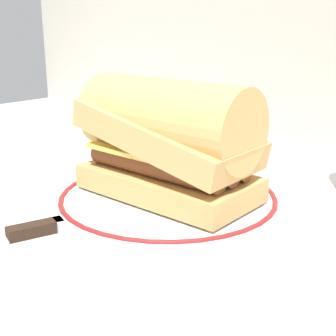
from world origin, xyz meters
The scene contains 4 objects.
ground_plane centered at (0.00, 0.00, 0.00)m, with size 1.50×1.50×0.00m, color beige.
plate centered at (0.01, 0.02, 0.01)m, with size 0.26×0.26×0.01m.
sausage_sandwich centered at (0.01, 0.02, 0.08)m, with size 0.20×0.11×0.13m.
butter_knife centered at (-0.05, -0.16, 0.00)m, with size 0.06×0.15×0.01m.
Camera 1 is at (0.35, -0.36, 0.20)m, focal length 51.07 mm.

